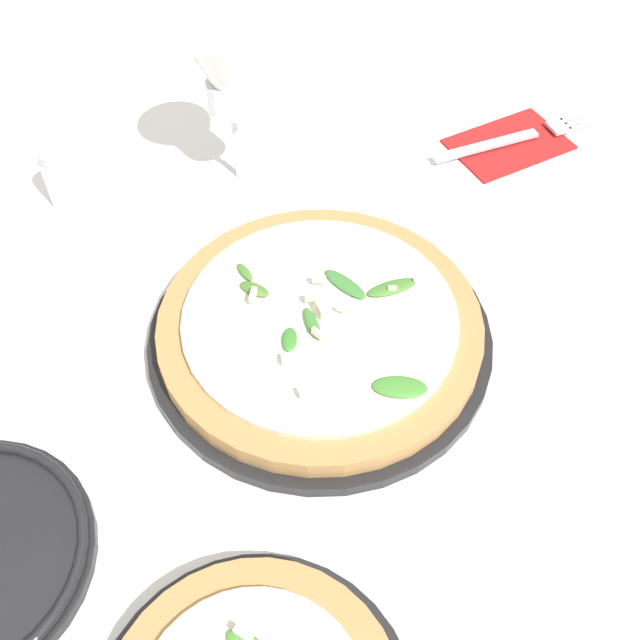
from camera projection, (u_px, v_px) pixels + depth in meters
ground_plane at (331, 327)px, 0.67m from camera, size 6.00×6.00×0.00m
pizza_arugula_main at (320, 330)px, 0.65m from camera, size 0.30×0.30×0.05m
wine_glass at (229, 78)px, 0.71m from camera, size 0.09×0.09×0.17m
napkin at (509, 143)px, 0.84m from camera, size 0.13×0.09×0.01m
fork at (516, 138)px, 0.84m from camera, size 0.21×0.05×0.00m
shaker_pepper at (60, 177)px, 0.75m from camera, size 0.03×0.03×0.07m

